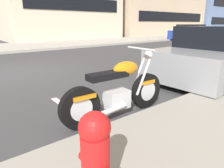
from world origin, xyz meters
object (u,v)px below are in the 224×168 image
Objects in this scene: parked_motorcycle at (118,92)px; fire_hydrant at (95,156)px; parked_car_behind_motorcycle at (216,56)px; car_opposite_curb at (190,33)px.

parked_motorcycle reaches higher than fire_hydrant.
parked_car_behind_motorcycle is 0.92× the size of car_opposite_curb.
car_opposite_curb reaches higher than fire_hydrant.
fire_hydrant is at bearing 33.21° from car_opposite_curb.
car_opposite_curb reaches higher than parked_car_behind_motorcycle.
parked_motorcycle is 1.85m from fire_hydrant.
parked_car_behind_motorcycle reaches higher than parked_motorcycle.
fire_hydrant is (-4.98, -1.48, -0.12)m from parked_car_behind_motorcycle.
parked_car_behind_motorcycle is 14.89m from car_opposite_curb.
parked_motorcycle is at bearing 44.77° from fire_hydrant.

